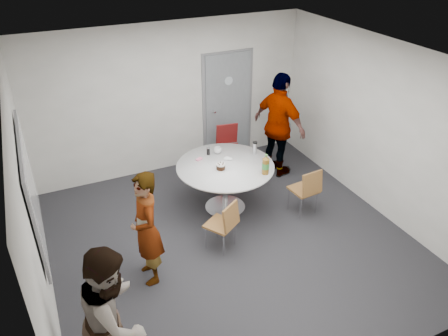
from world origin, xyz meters
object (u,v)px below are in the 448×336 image
person_main (146,229)px  table (227,171)px  chair_near_right (307,188)px  chair_far (228,143)px  door (228,107)px  whiteboard (31,189)px  person_right (279,126)px  person_left (115,318)px  chair_near_left (225,222)px

person_main → table: bearing=122.5°
chair_near_right → person_main: (-2.65, -0.34, 0.30)m
chair_near_right → chair_far: bearing=100.1°
chair_near_right → person_main: size_ratio=0.51×
chair_near_right → chair_far: chair_far is taller
door → chair_near_right: size_ratio=2.61×
whiteboard → table: (2.76, 0.60, -0.76)m
person_right → whiteboard: bearing=89.0°
chair_far → door: bearing=-103.9°
whiteboard → person_main: (1.18, -0.42, -0.66)m
chair_far → person_right: 1.00m
person_main → chair_near_right: bearing=97.1°
door → person_left: door is taller
whiteboard → person_right: whiteboard is taller
door → whiteboard: door is taller
person_right → chair_near_left: bearing=113.3°
whiteboard → chair_near_right: size_ratio=2.34×
table → chair_near_right: 1.28m
door → whiteboard: size_ratio=1.12×
chair_near_left → door: bearing=31.4°
person_main → person_right: person_right is taller
chair_far → person_right: size_ratio=0.46×
chair_far → person_left: (-2.82, -3.44, 0.31)m
chair_near_left → person_main: bearing=152.4°
whiteboard → person_main: size_ratio=1.21×
chair_near_left → chair_far: (1.03, 2.06, 0.07)m
whiteboard → chair_near_right: whiteboard is taller
person_main → person_right: size_ratio=0.82×
door → person_main: bearing=-131.5°
door → person_left: (-3.05, -3.97, -0.18)m
chair_far → person_main: bearing=54.5°
person_main → person_right: 3.34m
whiteboard → chair_near_right: (3.83, -0.08, -0.96)m
door → chair_near_right: bearing=-83.5°
whiteboard → chair_far: whiteboard is taller
chair_near_left → chair_near_right: size_ratio=0.96×
door → chair_far: size_ratio=2.40×
person_right → chair_near_right: bearing=151.5°
chair_near_right → whiteboard: bearing=173.6°
whiteboard → chair_near_right: bearing=-1.2°
table → chair_near_left: bearing=-116.8°
table → door: bearing=64.7°
whiteboard → chair_far: 3.87m
table → chair_near_left: (-0.46, -0.92, -0.22)m
chair_near_right → chair_far: (-0.50, 1.83, 0.05)m
chair_near_left → chair_far: 2.31m
table → person_left: 3.22m
chair_near_left → whiteboard: bearing=139.4°
chair_near_right → person_left: 3.71m
chair_near_left → person_left: 2.29m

